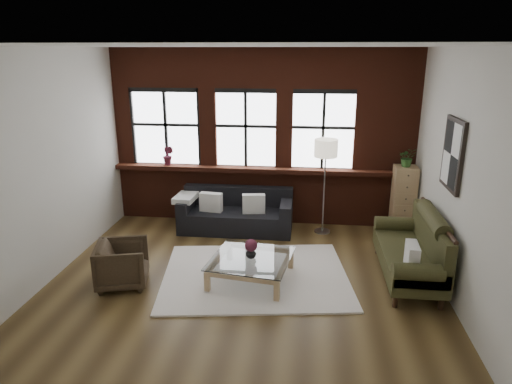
# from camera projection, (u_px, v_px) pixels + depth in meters

# --- Properties ---
(floor) EXTENTS (5.50, 5.50, 0.00)m
(floor) POSITION_uv_depth(u_px,v_px,m) (244.00, 281.00, 6.50)
(floor) COLOR #453219
(floor) RESTS_ON ground
(ceiling) EXTENTS (5.50, 5.50, 0.00)m
(ceiling) POSITION_uv_depth(u_px,v_px,m) (242.00, 46.00, 5.54)
(ceiling) COLOR white
(ceiling) RESTS_ON ground
(wall_back) EXTENTS (5.50, 0.00, 5.50)m
(wall_back) POSITION_uv_depth(u_px,v_px,m) (262.00, 138.00, 8.39)
(wall_back) COLOR beige
(wall_back) RESTS_ON ground
(wall_front) EXTENTS (5.50, 0.00, 5.50)m
(wall_front) POSITION_uv_depth(u_px,v_px,m) (199.00, 252.00, 3.65)
(wall_front) COLOR beige
(wall_front) RESTS_ON ground
(wall_left) EXTENTS (0.00, 5.00, 5.00)m
(wall_left) POSITION_uv_depth(u_px,v_px,m) (47.00, 167.00, 6.32)
(wall_left) COLOR beige
(wall_left) RESTS_ON ground
(wall_right) EXTENTS (0.00, 5.00, 5.00)m
(wall_right) POSITION_uv_depth(u_px,v_px,m) (460.00, 179.00, 5.72)
(wall_right) COLOR beige
(wall_right) RESTS_ON ground
(brick_backwall) EXTENTS (5.50, 0.12, 3.20)m
(brick_backwall) POSITION_uv_depth(u_px,v_px,m) (262.00, 139.00, 8.33)
(brick_backwall) COLOR #4F1F12
(brick_backwall) RESTS_ON floor
(sill_ledge) EXTENTS (5.50, 0.30, 0.08)m
(sill_ledge) POSITION_uv_depth(u_px,v_px,m) (261.00, 169.00, 8.42)
(sill_ledge) COLOR #4F1F12
(sill_ledge) RESTS_ON brick_backwall
(window_left) EXTENTS (1.38, 0.10, 1.50)m
(window_left) POSITION_uv_depth(u_px,v_px,m) (166.00, 129.00, 8.50)
(window_left) COLOR black
(window_left) RESTS_ON brick_backwall
(window_mid) EXTENTS (1.38, 0.10, 1.50)m
(window_mid) POSITION_uv_depth(u_px,v_px,m) (246.00, 130.00, 8.33)
(window_mid) COLOR black
(window_mid) RESTS_ON brick_backwall
(window_right) EXTENTS (1.38, 0.10, 1.50)m
(window_right) POSITION_uv_depth(u_px,v_px,m) (323.00, 132.00, 8.18)
(window_right) COLOR black
(window_right) RESTS_ON brick_backwall
(wall_poster) EXTENTS (0.05, 0.74, 0.94)m
(wall_poster) POSITION_uv_depth(u_px,v_px,m) (453.00, 154.00, 5.93)
(wall_poster) COLOR black
(wall_poster) RESTS_ON wall_right
(shag_rug) EXTENTS (2.92, 2.44, 0.03)m
(shag_rug) POSITION_uv_depth(u_px,v_px,m) (255.00, 275.00, 6.63)
(shag_rug) COLOR silver
(shag_rug) RESTS_ON floor
(dark_sofa) EXTENTS (2.02, 0.82, 0.73)m
(dark_sofa) POSITION_uv_depth(u_px,v_px,m) (236.00, 211.00, 8.24)
(dark_sofa) COLOR black
(dark_sofa) RESTS_ON floor
(pillow_a) EXTENTS (0.42, 0.19, 0.34)m
(pillow_a) POSITION_uv_depth(u_px,v_px,m) (211.00, 202.00, 8.13)
(pillow_a) COLOR silver
(pillow_a) RESTS_ON dark_sofa
(pillow_b) EXTENTS (0.42, 0.20, 0.34)m
(pillow_b) POSITION_uv_depth(u_px,v_px,m) (254.00, 204.00, 8.05)
(pillow_b) COLOR silver
(pillow_b) RESTS_ON dark_sofa
(vintage_settee) EXTENTS (0.83, 1.87, 1.00)m
(vintage_settee) POSITION_uv_depth(u_px,v_px,m) (409.00, 246.00, 6.44)
(vintage_settee) COLOR #302F16
(vintage_settee) RESTS_ON floor
(pillow_settee) EXTENTS (0.16, 0.39, 0.34)m
(pillow_settee) POSITION_uv_depth(u_px,v_px,m) (412.00, 256.00, 5.88)
(pillow_settee) COLOR silver
(pillow_settee) RESTS_ON vintage_settee
(armchair) EXTENTS (0.83, 0.82, 0.62)m
(armchair) POSITION_uv_depth(u_px,v_px,m) (122.00, 264.00, 6.32)
(armchair) COLOR #2E2317
(armchair) RESTS_ON floor
(coffee_table) EXTENTS (1.23, 1.23, 0.36)m
(coffee_table) POSITION_uv_depth(u_px,v_px,m) (251.00, 269.00, 6.47)
(coffee_table) COLOR tan
(coffee_table) RESTS_ON shag_rug
(vase) EXTENTS (0.18, 0.18, 0.16)m
(vase) POSITION_uv_depth(u_px,v_px,m) (251.00, 253.00, 6.40)
(vase) COLOR #B2B2B2
(vase) RESTS_ON coffee_table
(flowers) EXTENTS (0.18, 0.18, 0.18)m
(flowers) POSITION_uv_depth(u_px,v_px,m) (251.00, 245.00, 6.36)
(flowers) COLOR #5D2033
(flowers) RESTS_ON vase
(drawer_chest) EXTENTS (0.38, 0.38, 1.24)m
(drawer_chest) POSITION_uv_depth(u_px,v_px,m) (403.00, 201.00, 7.99)
(drawer_chest) COLOR tan
(drawer_chest) RESTS_ON floor
(potted_plant_top) EXTENTS (0.30, 0.26, 0.33)m
(potted_plant_top) POSITION_uv_depth(u_px,v_px,m) (407.00, 157.00, 7.75)
(potted_plant_top) COLOR #2D5923
(potted_plant_top) RESTS_ON drawer_chest
(floor_lamp) EXTENTS (0.40, 0.40, 1.85)m
(floor_lamp) POSITION_uv_depth(u_px,v_px,m) (324.00, 183.00, 7.98)
(floor_lamp) COLOR #A5A5A8
(floor_lamp) RESTS_ON floor
(sill_plant) EXTENTS (0.24, 0.22, 0.38)m
(sill_plant) POSITION_uv_depth(u_px,v_px,m) (168.00, 155.00, 8.51)
(sill_plant) COLOR #5D2033
(sill_plant) RESTS_ON sill_ledge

